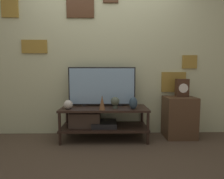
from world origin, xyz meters
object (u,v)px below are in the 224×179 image
television (102,86)px  vase_slim_bronze (102,103)px  vase_round_glass (68,105)px  vase_urn_stoneware (133,103)px  decorative_bust (115,102)px  mantel_clock (182,88)px

television → vase_slim_bronze: size_ratio=5.00×
vase_round_glass → vase_urn_stoneware: (0.93, -0.01, 0.02)m
television → decorative_bust: size_ratio=6.02×
vase_urn_stoneware → mantel_clock: (0.77, 0.20, 0.20)m
vase_slim_bronze → mantel_clock: 1.25m
television → vase_urn_stoneware: bearing=-26.5°
vase_slim_bronze → decorative_bust: size_ratio=1.20×
television → vase_round_glass: bearing=-155.9°
vase_urn_stoneware → vase_slim_bronze: 0.45m
vase_urn_stoneware → vase_slim_bronze: (-0.44, -0.06, 0.02)m
vase_round_glass → decorative_bust: decorative_bust is taller
television → decorative_bust: (0.19, -0.20, -0.21)m
vase_slim_bronze → decorative_bust: vase_slim_bronze is taller
vase_round_glass → mantel_clock: (1.70, 0.18, 0.22)m
television → decorative_bust: bearing=-45.7°
vase_urn_stoneware → vase_slim_bronze: vase_slim_bronze is taller
vase_slim_bronze → decorative_bust: (0.18, 0.09, -0.00)m
decorative_bust → mantel_clock: mantel_clock is taller
vase_round_glass → mantel_clock: mantel_clock is taller
vase_slim_bronze → vase_round_glass: bearing=171.3°
vase_urn_stoneware → vase_slim_bronze: bearing=-172.1°
vase_urn_stoneware → mantel_clock: bearing=14.2°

